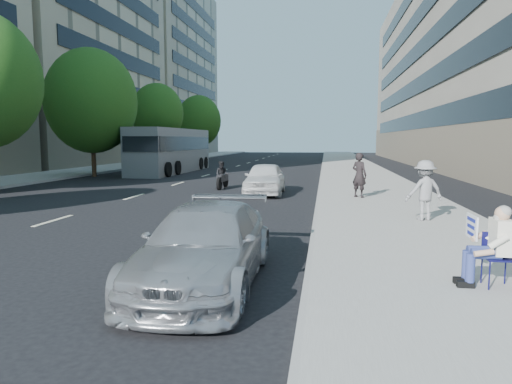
% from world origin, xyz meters
% --- Properties ---
extents(ground, '(160.00, 160.00, 0.00)m').
position_xyz_m(ground, '(0.00, 0.00, 0.00)').
color(ground, black).
rests_on(ground, ground).
extents(near_sidewalk, '(5.00, 120.00, 0.15)m').
position_xyz_m(near_sidewalk, '(4.00, 20.00, 0.07)').
color(near_sidewalk, gray).
rests_on(near_sidewalk, ground).
extents(far_sidewalk, '(4.50, 120.00, 0.15)m').
position_xyz_m(far_sidewalk, '(-16.75, 20.00, 0.07)').
color(far_sidewalk, gray).
rests_on(far_sidewalk, ground).
extents(far_bldg_north, '(22.00, 28.00, 28.00)m').
position_xyz_m(far_bldg_north, '(-30.00, 62.00, 14.00)').
color(far_bldg_north, beige).
rests_on(far_bldg_north, ground).
extents(near_building, '(14.00, 70.00, 20.00)m').
position_xyz_m(near_building, '(17.00, 32.00, 10.00)').
color(near_building, gray).
rests_on(near_building, ground).
extents(tree_far_c, '(6.00, 6.00, 8.47)m').
position_xyz_m(tree_far_c, '(-13.70, 18.00, 5.02)').
color(tree_far_c, '#382616').
rests_on(tree_far_c, ground).
extents(tree_far_d, '(4.80, 4.80, 7.65)m').
position_xyz_m(tree_far_d, '(-13.70, 30.00, 4.89)').
color(tree_far_d, '#382616').
rests_on(tree_far_d, ground).
extents(tree_far_e, '(5.40, 5.40, 7.89)m').
position_xyz_m(tree_far_e, '(-13.70, 44.00, 4.78)').
color(tree_far_e, '#382616').
rests_on(tree_far_e, ground).
extents(seated_protester, '(0.83, 1.11, 1.31)m').
position_xyz_m(seated_protester, '(4.34, -3.17, 0.87)').
color(seated_protester, '#12114D').
rests_on(seated_protester, near_sidewalk).
extents(jogger, '(1.27, 0.97, 1.74)m').
position_xyz_m(jogger, '(4.57, 2.96, 1.02)').
color(jogger, gray).
rests_on(jogger, near_sidewalk).
extents(pedestrian_woman, '(0.79, 0.75, 1.81)m').
position_xyz_m(pedestrian_woman, '(3.09, 8.10, 1.06)').
color(pedestrian_woman, black).
rests_on(pedestrian_woman, near_sidewalk).
extents(parked_sedan, '(1.96, 4.67, 1.35)m').
position_xyz_m(parked_sedan, '(-0.28, -3.30, 0.67)').
color(parked_sedan, '#999CA0').
rests_on(parked_sedan, ground).
extents(white_sedan_near, '(1.85, 4.29, 1.44)m').
position_xyz_m(white_sedan_near, '(-1.00, 9.85, 0.72)').
color(white_sedan_near, silver).
rests_on(white_sedan_near, ground).
extents(white_sedan_mid, '(1.54, 3.74, 1.21)m').
position_xyz_m(white_sedan_mid, '(-10.26, 20.00, 0.60)').
color(white_sedan_mid, silver).
rests_on(white_sedan_mid, ground).
extents(motorcycle, '(0.73, 2.05, 1.42)m').
position_xyz_m(motorcycle, '(-3.43, 11.76, 0.64)').
color(motorcycle, black).
rests_on(motorcycle, ground).
extents(bus, '(2.76, 12.08, 3.30)m').
position_xyz_m(bus, '(-9.91, 22.90, 1.64)').
color(bus, slate).
rests_on(bus, ground).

